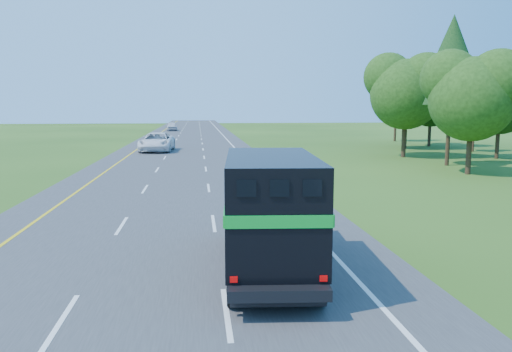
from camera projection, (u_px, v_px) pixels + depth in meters
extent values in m
cube|color=#38383A|center=(185.00, 155.00, 49.60)|extent=(15.00, 260.00, 0.04)
cube|color=yellow|center=(129.00, 155.00, 48.96)|extent=(0.15, 260.00, 0.01)
cube|color=white|center=(240.00, 154.00, 50.23)|extent=(0.15, 260.00, 0.01)
cylinder|color=black|center=(236.00, 227.00, 17.46)|extent=(0.42, 1.07, 1.04)
cylinder|color=black|center=(292.00, 226.00, 17.53)|extent=(0.42, 1.07, 1.04)
cylinder|color=black|center=(235.00, 269.00, 12.95)|extent=(0.42, 1.07, 1.04)
cylinder|color=black|center=(311.00, 268.00, 13.02)|extent=(0.42, 1.07, 1.04)
cylinder|color=black|center=(234.00, 284.00, 11.82)|extent=(0.42, 1.07, 1.04)
cylinder|color=black|center=(318.00, 283.00, 11.89)|extent=(0.42, 1.07, 1.04)
cube|color=black|center=(269.00, 248.00, 14.47)|extent=(2.89, 7.76, 0.27)
cube|color=black|center=(264.00, 195.00, 17.24)|extent=(2.46, 1.89, 1.80)
cube|color=black|center=(263.00, 178.00, 18.04)|extent=(2.09, 0.23, 0.57)
cube|color=black|center=(271.00, 203.00, 13.61)|extent=(2.82, 5.68, 2.61)
cube|color=#08A029|center=(279.00, 222.00, 10.85)|extent=(2.37, 0.23, 0.28)
cube|color=#08A029|center=(227.00, 199.00, 13.56)|extent=(0.49, 5.49, 0.28)
cube|color=#08A029|center=(315.00, 199.00, 13.64)|extent=(0.49, 5.49, 0.28)
cube|color=black|center=(246.00, 188.00, 10.73)|extent=(0.43, 0.07, 0.38)
cube|color=black|center=(279.00, 188.00, 10.75)|extent=(0.43, 0.07, 0.38)
cube|color=black|center=(312.00, 188.00, 10.77)|extent=(0.43, 0.07, 0.38)
cube|color=black|center=(278.00, 304.00, 11.23)|extent=(2.19, 0.29, 0.09)
cube|color=#B20505|center=(234.00, 280.00, 11.00)|extent=(0.17, 0.05, 0.13)
cube|color=#B20505|center=(324.00, 279.00, 11.06)|extent=(0.17, 0.05, 0.13)
imported|color=white|center=(157.00, 142.00, 53.27)|extent=(3.66, 7.30, 1.98)
imported|color=silver|center=(172.00, 126.00, 99.64)|extent=(2.42, 5.22, 1.73)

